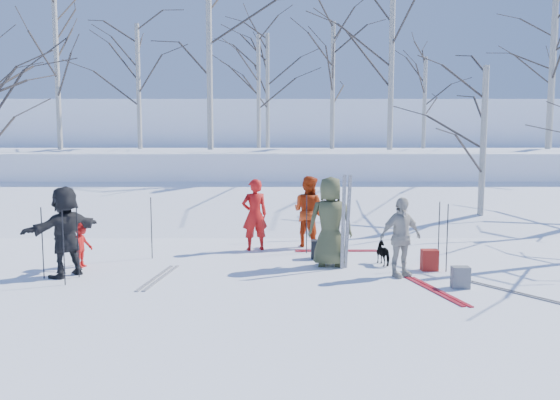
{
  "coord_description": "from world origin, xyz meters",
  "views": [
    {
      "loc": [
        -0.03,
        -10.01,
        2.57
      ],
      "look_at": [
        0.0,
        1.5,
        1.3
      ],
      "focal_mm": 35.0,
      "sensor_mm": 36.0,
      "label": 1
    }
  ],
  "objects_px": {
    "skier_olive_center": "(330,222)",
    "skier_redor_behind": "(309,211)",
    "skier_grey_west": "(65,231)",
    "backpack_red": "(429,260)",
    "skier_cream_east": "(400,237)",
    "backpack_grey": "(460,277)",
    "skier_red_seated": "(82,244)",
    "skier_red_north": "(255,215)",
    "dog": "(385,253)",
    "backpack_dark": "(319,249)"
  },
  "relations": [
    {
      "from": "skier_olive_center",
      "to": "skier_redor_behind",
      "type": "relative_size",
      "value": 1.07
    },
    {
      "from": "skier_grey_west",
      "to": "backpack_red",
      "type": "height_order",
      "value": "skier_grey_west"
    },
    {
      "from": "skier_cream_east",
      "to": "backpack_grey",
      "type": "xyz_separation_m",
      "value": [
        0.88,
        -0.81,
        -0.56
      ]
    },
    {
      "from": "skier_red_seated",
      "to": "backpack_grey",
      "type": "distance_m",
      "value": 7.34
    },
    {
      "from": "skier_cream_east",
      "to": "backpack_red",
      "type": "xyz_separation_m",
      "value": [
        0.69,
        0.47,
        -0.54
      ]
    },
    {
      "from": "backpack_red",
      "to": "skier_red_seated",
      "type": "bearing_deg",
      "value": 177.5
    },
    {
      "from": "skier_red_north",
      "to": "skier_red_seated",
      "type": "distance_m",
      "value": 3.86
    },
    {
      "from": "dog",
      "to": "skier_grey_west",
      "type": "bearing_deg",
      "value": -9.1
    },
    {
      "from": "backpack_grey",
      "to": "backpack_red",
      "type": "bearing_deg",
      "value": 98.27
    },
    {
      "from": "skier_cream_east",
      "to": "skier_grey_west",
      "type": "height_order",
      "value": "skier_grey_west"
    },
    {
      "from": "skier_grey_west",
      "to": "dog",
      "type": "bearing_deg",
      "value": 132.77
    },
    {
      "from": "skier_redor_behind",
      "to": "backpack_red",
      "type": "distance_m",
      "value": 3.39
    },
    {
      "from": "skier_red_seated",
      "to": "dog",
      "type": "xyz_separation_m",
      "value": [
        6.18,
        0.21,
        -0.22
      ]
    },
    {
      "from": "skier_red_north",
      "to": "backpack_grey",
      "type": "xyz_separation_m",
      "value": [
        3.73,
        -3.32,
        -0.64
      ]
    },
    {
      "from": "skier_red_north",
      "to": "backpack_dark",
      "type": "relative_size",
      "value": 4.17
    },
    {
      "from": "dog",
      "to": "skier_red_seated",
      "type": "bearing_deg",
      "value": -15.79
    },
    {
      "from": "skier_red_seated",
      "to": "backpack_grey",
      "type": "xyz_separation_m",
      "value": [
        7.16,
        -1.59,
        -0.28
      ]
    },
    {
      "from": "dog",
      "to": "backpack_red",
      "type": "relative_size",
      "value": 1.38
    },
    {
      "from": "skier_red_seated",
      "to": "backpack_red",
      "type": "xyz_separation_m",
      "value": [
        6.97,
        -0.3,
        -0.26
      ]
    },
    {
      "from": "skier_grey_west",
      "to": "skier_olive_center",
      "type": "bearing_deg",
      "value": 133.23
    },
    {
      "from": "skier_cream_east",
      "to": "backpack_grey",
      "type": "bearing_deg",
      "value": -65.67
    },
    {
      "from": "backpack_red",
      "to": "backpack_grey",
      "type": "xyz_separation_m",
      "value": [
        0.19,
        -1.29,
        -0.02
      ]
    },
    {
      "from": "skier_red_seated",
      "to": "skier_grey_west",
      "type": "xyz_separation_m",
      "value": [
        -0.03,
        -0.73,
        0.39
      ]
    },
    {
      "from": "dog",
      "to": "backpack_grey",
      "type": "bearing_deg",
      "value": 100.62
    },
    {
      "from": "dog",
      "to": "backpack_grey",
      "type": "xyz_separation_m",
      "value": [
        0.97,
        -1.8,
        -0.05
      ]
    },
    {
      "from": "skier_redor_behind",
      "to": "skier_cream_east",
      "type": "bearing_deg",
      "value": 155.4
    },
    {
      "from": "skier_grey_west",
      "to": "backpack_grey",
      "type": "height_order",
      "value": "skier_grey_west"
    },
    {
      "from": "skier_grey_west",
      "to": "dog",
      "type": "height_order",
      "value": "skier_grey_west"
    },
    {
      "from": "skier_grey_west",
      "to": "dog",
      "type": "distance_m",
      "value": 6.31
    },
    {
      "from": "dog",
      "to": "skier_red_north",
      "type": "bearing_deg",
      "value": -46.6
    },
    {
      "from": "skier_red_north",
      "to": "skier_red_seated",
      "type": "height_order",
      "value": "skier_red_north"
    },
    {
      "from": "backpack_dark",
      "to": "skier_red_seated",
      "type": "bearing_deg",
      "value": -170.66
    },
    {
      "from": "skier_olive_center",
      "to": "backpack_grey",
      "type": "distance_m",
      "value": 2.79
    },
    {
      "from": "skier_olive_center",
      "to": "backpack_grey",
      "type": "height_order",
      "value": "skier_olive_center"
    },
    {
      "from": "skier_redor_behind",
      "to": "dog",
      "type": "height_order",
      "value": "skier_redor_behind"
    },
    {
      "from": "dog",
      "to": "backpack_grey",
      "type": "relative_size",
      "value": 1.52
    },
    {
      "from": "backpack_grey",
      "to": "skier_redor_behind",
      "type": "bearing_deg",
      "value": 123.23
    },
    {
      "from": "skier_redor_behind",
      "to": "backpack_grey",
      "type": "height_order",
      "value": "skier_redor_behind"
    },
    {
      "from": "skier_cream_east",
      "to": "backpack_dark",
      "type": "relative_size",
      "value": 3.77
    },
    {
      "from": "skier_grey_west",
      "to": "dog",
      "type": "relative_size",
      "value": 2.97
    },
    {
      "from": "skier_olive_center",
      "to": "skier_grey_west",
      "type": "xyz_separation_m",
      "value": [
        -5.07,
        -0.81,
        -0.06
      ]
    },
    {
      "from": "backpack_dark",
      "to": "skier_olive_center",
      "type": "bearing_deg",
      "value": -76.56
    },
    {
      "from": "backpack_red",
      "to": "skier_cream_east",
      "type": "bearing_deg",
      "value": -145.57
    },
    {
      "from": "skier_olive_center",
      "to": "backpack_dark",
      "type": "relative_size",
      "value": 4.59
    },
    {
      "from": "backpack_dark",
      "to": "skier_grey_west",
      "type": "bearing_deg",
      "value": -162.6
    },
    {
      "from": "backpack_grey",
      "to": "skier_grey_west",
      "type": "bearing_deg",
      "value": 173.19
    },
    {
      "from": "skier_olive_center",
      "to": "skier_cream_east",
      "type": "bearing_deg",
      "value": 150.16
    },
    {
      "from": "skier_redor_behind",
      "to": "backpack_grey",
      "type": "bearing_deg",
      "value": 160.45
    },
    {
      "from": "skier_red_north",
      "to": "skier_grey_west",
      "type": "relative_size",
      "value": 0.97
    },
    {
      "from": "skier_olive_center",
      "to": "skier_redor_behind",
      "type": "xyz_separation_m",
      "value": [
        -0.33,
        2.06,
        -0.06
      ]
    }
  ]
}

